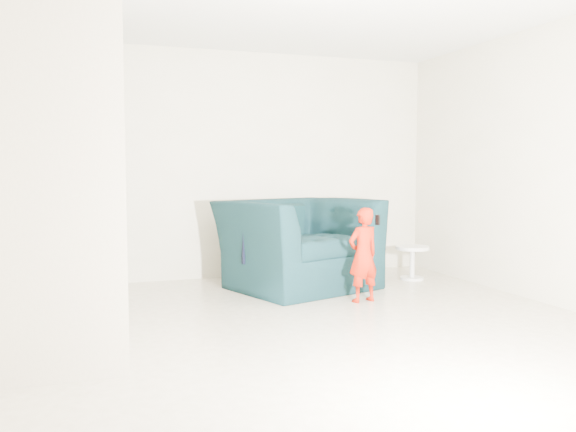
# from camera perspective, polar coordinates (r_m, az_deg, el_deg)

# --- Properties ---
(floor) EXTENTS (5.50, 5.50, 0.00)m
(floor) POSITION_cam_1_polar(r_m,az_deg,el_deg) (4.91, 3.00, -11.04)
(floor) COLOR gray
(floor) RESTS_ON ground
(back_wall) EXTENTS (5.00, 0.00, 5.00)m
(back_wall) POSITION_cam_1_polar(r_m,az_deg,el_deg) (7.35, -5.10, 4.75)
(back_wall) COLOR #BEB79B
(back_wall) RESTS_ON floor
(right_wall) EXTENTS (0.00, 5.50, 5.50)m
(right_wall) POSITION_cam_1_polar(r_m,az_deg,el_deg) (6.13, 25.32, 4.40)
(right_wall) COLOR #BEB79B
(right_wall) RESTS_ON floor
(armchair) EXTENTS (1.83, 1.71, 0.97)m
(armchair) POSITION_cam_1_polar(r_m,az_deg,el_deg) (6.69, 0.99, -2.63)
(armchair) COLOR black
(armchair) RESTS_ON floor
(toddler) EXTENTS (0.38, 0.29, 0.93)m
(toddler) POSITION_cam_1_polar(r_m,az_deg,el_deg) (6.03, 7.05, -3.63)
(toddler) COLOR #8B1304
(toddler) RESTS_ON floor
(side_table) EXTENTS (0.40, 0.40, 0.40)m
(side_table) POSITION_cam_1_polar(r_m,az_deg,el_deg) (7.35, 11.55, -3.79)
(side_table) COLOR silver
(side_table) RESTS_ON floor
(staircase) EXTENTS (1.02, 3.03, 3.62)m
(staircase) POSITION_cam_1_polar(r_m,az_deg,el_deg) (4.95, -21.54, -0.07)
(staircase) COLOR #ADA089
(staircase) RESTS_ON floor
(cushion) EXTENTS (0.36, 0.17, 0.36)m
(cushion) POSITION_cam_1_polar(r_m,az_deg,el_deg) (6.94, -0.01, -0.32)
(cushion) COLOR black
(cushion) RESTS_ON armchair
(throw) EXTENTS (0.05, 0.51, 0.57)m
(throw) POSITION_cam_1_polar(r_m,az_deg,el_deg) (6.51, -4.60, -1.74)
(throw) COLOR black
(throw) RESTS_ON armchair
(phone) EXTENTS (0.03, 0.05, 0.10)m
(phone) POSITION_cam_1_polar(r_m,az_deg,el_deg) (6.00, 8.39, -0.37)
(phone) COLOR black
(phone) RESTS_ON toddler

